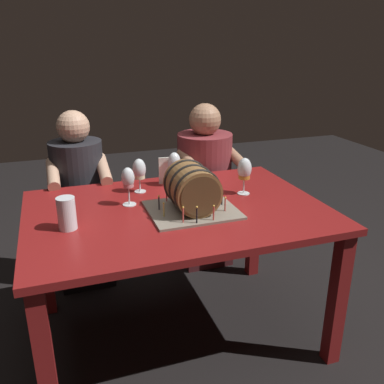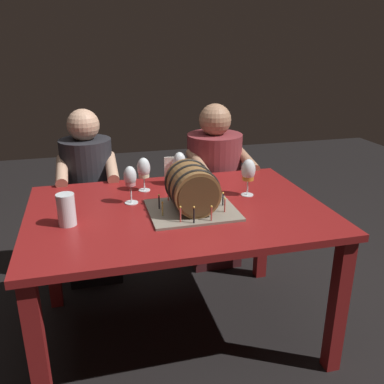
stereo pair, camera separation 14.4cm
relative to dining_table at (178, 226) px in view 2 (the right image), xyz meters
The scene contains 11 objects.
ground_plane 0.66m from the dining_table, ahead, with size 8.00×8.00×0.00m, color black.
dining_table is the anchor object (origin of this frame).
barrel_cake 0.22m from the dining_table, 44.81° to the right, with size 0.42×0.37×0.24m.
wine_glass_white 0.39m from the dining_table, 112.91° to the left, with size 0.07×0.07×0.19m.
wine_glass_empty 0.41m from the dining_table, 75.25° to the left, with size 0.07×0.07×0.20m.
wine_glass_rose 0.34m from the dining_table, 150.47° to the left, with size 0.07×0.07×0.20m.
wine_glass_amber 0.47m from the dining_table, 11.16° to the left, with size 0.08×0.08×0.20m.
beer_pint 0.56m from the dining_table, behind, with size 0.08×0.08×0.15m.
menu_card 0.42m from the dining_table, 80.51° to the left, with size 0.11×0.01×0.16m, color silver.
person_seated_left 0.86m from the dining_table, 119.97° to the left, with size 0.36×0.45×1.16m.
person_seated_right 0.86m from the dining_table, 60.04° to the left, with size 0.43×0.51×1.16m.
Camera 2 is at (-0.41, -1.88, 1.56)m, focal length 38.90 mm.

